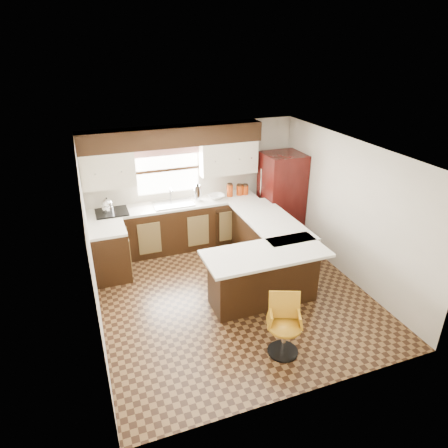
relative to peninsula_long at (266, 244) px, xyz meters
name	(u,v)px	position (x,y,z in m)	size (l,w,h in m)	color
floor	(233,294)	(-0.90, -0.62, -0.45)	(4.40, 4.40, 0.00)	#49301A
ceiling	(234,152)	(-0.90, -0.62, 1.95)	(4.40, 4.40, 0.00)	silver
wall_back	(193,184)	(-0.90, 1.58, 0.75)	(4.40, 4.40, 0.00)	beige
wall_front	(309,313)	(-0.90, -2.83, 0.75)	(4.40, 4.40, 0.00)	beige
wall_left	(91,252)	(-3.00, -0.62, 0.75)	(4.40, 4.40, 0.00)	beige
wall_right	(348,210)	(1.20, -0.62, 0.75)	(4.40, 4.40, 0.00)	beige
base_cab_back	(177,227)	(-1.35, 1.28, 0.00)	(3.30, 0.60, 0.90)	black
base_cab_left	(110,254)	(-2.70, 0.62, 0.00)	(0.60, 0.70, 0.90)	black
counter_back	(176,205)	(-1.35, 1.28, 0.47)	(3.30, 0.60, 0.04)	silver
counter_left	(107,229)	(-2.70, 0.62, 0.47)	(0.60, 0.70, 0.04)	silver
soffit	(173,136)	(-1.30, 1.40, 1.77)	(3.40, 0.35, 0.36)	black
upper_cab_left	(108,170)	(-2.52, 1.40, 1.27)	(0.94, 0.35, 0.64)	beige
upper_cab_right	(228,157)	(-0.22, 1.40, 1.27)	(1.14, 0.35, 0.64)	beige
window_pane	(168,170)	(-1.40, 1.56, 1.10)	(1.20, 0.02, 0.90)	white
valance	(167,150)	(-1.40, 1.52, 1.49)	(1.30, 0.06, 0.18)	#D19B93
sink	(173,204)	(-1.40, 1.25, 0.51)	(0.75, 0.45, 0.03)	#B2B2B7
dishwasher	(229,226)	(-0.35, 0.99, -0.02)	(0.58, 0.03, 0.78)	black
cooktop	(112,212)	(-2.55, 1.25, 0.51)	(0.58, 0.50, 0.03)	black
peninsula_long	(266,244)	(0.00, 0.00, 0.00)	(0.60, 1.95, 0.90)	black
peninsula_return	(263,277)	(-0.53, -0.97, 0.00)	(1.65, 0.60, 0.90)	black
counter_pen_long	(270,220)	(0.05, 0.00, 0.47)	(0.84, 1.95, 0.04)	silver
counter_pen_return	(266,254)	(-0.55, -1.06, 0.47)	(1.89, 0.84, 0.04)	silver
refrigerator	(281,197)	(0.79, 1.00, 0.45)	(0.77, 0.74, 1.80)	#350A08
bar_chair	(285,327)	(-0.76, -2.13, -0.03)	(0.45, 0.45, 0.85)	#B87D17
kettle	(107,205)	(-2.61, 1.26, 0.66)	(0.21, 0.21, 0.28)	silver
percolator	(198,193)	(-0.90, 1.28, 0.65)	(0.14, 0.14, 0.32)	silver
mixing_bowl	(216,197)	(-0.51, 1.27, 0.53)	(0.31, 0.31, 0.08)	white
canister_large	(230,191)	(-0.22, 1.30, 0.62)	(0.12, 0.12, 0.24)	#9F350B
canister_med	(240,190)	(-0.01, 1.30, 0.59)	(0.14, 0.14, 0.20)	#9F350B
canister_small	(245,190)	(0.11, 1.30, 0.59)	(0.14, 0.14, 0.18)	#9F350B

